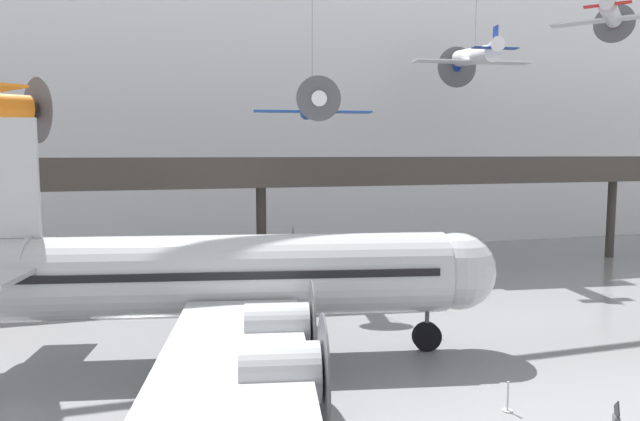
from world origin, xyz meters
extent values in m
cube|color=silver|center=(0.00, 38.11, 14.00)|extent=(140.00, 3.00, 27.99)
cube|color=#38332D|center=(0.00, 25.34, 7.06)|extent=(110.00, 3.20, 0.90)
cube|color=#38332D|center=(0.00, 23.80, 8.06)|extent=(110.00, 0.12, 1.10)
cylinder|color=#38332D|center=(0.00, 26.30, 3.31)|extent=(0.70, 0.70, 6.61)
cylinder|color=#38332D|center=(30.25, 26.30, 3.31)|extent=(0.70, 0.70, 6.61)
cylinder|color=#B7BABF|center=(-4.26, 11.42, 3.63)|extent=(19.24, 7.16, 3.53)
sphere|color=#B7BABF|center=(5.66, 9.44, 3.63)|extent=(3.46, 3.46, 3.46)
cube|color=black|center=(-4.26, 11.42, 3.98)|extent=(17.96, 6.97, 0.32)
cube|color=#B7BABF|center=(-2.08, 18.95, 2.83)|extent=(6.68, 12.73, 0.28)
cube|color=#B7BABF|center=(-5.14, 3.63, 2.83)|extent=(6.68, 12.73, 0.28)
cylinder|color=#B7BABF|center=(-1.31, 16.08, 2.88)|extent=(2.49, 2.09, 1.69)
cylinder|color=#4C4C51|center=(-0.12, 15.84, 2.88)|extent=(0.69, 3.17, 3.22)
cylinder|color=#B7BABF|center=(-0.50, 20.12, 2.88)|extent=(2.49, 2.09, 1.69)
cylinder|color=#4C4C51|center=(0.68, 19.88, 2.88)|extent=(0.69, 3.17, 3.22)
cylinder|color=#B7BABF|center=(-3.33, 5.98, 2.88)|extent=(2.49, 2.09, 1.69)
cylinder|color=#4C4C51|center=(-2.14, 5.74, 2.88)|extent=(0.69, 3.17, 3.22)
cylinder|color=#B7BABF|center=(-4.13, 1.94, 2.88)|extent=(2.49, 2.09, 1.69)
cylinder|color=#4C4C51|center=(-2.95, 1.71, 2.88)|extent=(0.69, 3.17, 3.22)
cube|color=#B7BABF|center=(-12.97, 13.16, 7.86)|extent=(2.41, 0.67, 4.94)
cube|color=#B7BABF|center=(-12.63, 13.09, 4.33)|extent=(4.17, 9.46, 0.20)
cylinder|color=#4C4C51|center=(4.37, 9.69, 1.26)|extent=(0.20, 0.20, 1.21)
cylinder|color=black|center=(4.37, 9.69, 0.65)|extent=(1.35, 0.63, 1.30)
cylinder|color=#4C4C51|center=(-3.49, 14.14, 1.26)|extent=(0.20, 0.20, 1.21)
cylinder|color=black|center=(-3.49, 14.14, 0.65)|extent=(1.35, 0.63, 1.30)
cylinder|color=#4C4C51|center=(-4.60, 8.61, 1.26)|extent=(0.20, 0.20, 1.21)
cylinder|color=black|center=(-4.60, 8.61, 0.65)|extent=(1.35, 0.63, 1.30)
cylinder|color=silver|center=(19.26, 15.68, 17.15)|extent=(4.00, 3.74, 1.07)
cone|color=red|center=(21.01, 17.27, 17.08)|extent=(1.12, 1.13, 0.84)
cylinder|color=#4C4C51|center=(21.14, 17.39, 17.08)|extent=(1.66, 1.83, 2.43)
cone|color=silver|center=(17.63, 14.20, 17.22)|extent=(1.45, 1.42, 0.83)
cube|color=silver|center=(19.46, 15.87, 16.87)|extent=(5.40, 5.80, 0.10)
cube|color=red|center=(17.42, 14.02, 17.15)|extent=(2.04, 2.17, 0.06)
cylinder|color=silver|center=(17.19, 27.19, 16.41)|extent=(2.14, 6.50, 1.90)
cone|color=navy|center=(17.62, 30.46, 16.09)|extent=(1.30, 1.19, 1.17)
cylinder|color=#4C4C51|center=(17.66, 30.69, 16.07)|extent=(3.37, 0.49, 3.39)
cone|color=silver|center=(16.78, 24.15, 16.70)|extent=(1.34, 1.92, 1.27)
cube|color=silver|center=(17.24, 27.57, 16.02)|extent=(9.63, 2.78, 0.10)
cube|color=navy|center=(16.73, 23.77, 17.19)|extent=(0.16, 0.77, 1.56)
cube|color=navy|center=(16.73, 23.77, 16.41)|extent=(3.46, 1.21, 0.06)
cylinder|color=slate|center=(17.19, 27.19, 19.81)|extent=(0.04, 0.04, 5.51)
cylinder|color=#1E4CAD|center=(2.84, 23.16, 11.84)|extent=(1.75, 5.21, 1.57)
cone|color=white|center=(2.47, 20.55, 12.12)|extent=(1.05, 0.96, 0.94)
cylinder|color=#4C4C51|center=(2.45, 20.37, 12.14)|extent=(2.69, 0.42, 2.71)
cone|color=#1E4CAD|center=(3.19, 25.60, 11.58)|extent=(1.08, 1.55, 1.03)
cube|color=#1E4CAD|center=(2.80, 22.86, 11.53)|extent=(7.71, 2.28, 0.10)
cube|color=white|center=(3.23, 25.90, 12.47)|extent=(0.15, 0.62, 1.25)
cube|color=white|center=(3.23, 25.90, 11.84)|extent=(2.77, 0.99, 0.06)
cylinder|color=slate|center=(2.84, 23.16, 17.35)|extent=(0.04, 0.04, 9.97)
cone|color=black|center=(-12.67, 17.45, 10.94)|extent=(1.41, 1.44, 1.09)
cylinder|color=#4C4C51|center=(-12.49, 17.56, 10.94)|extent=(1.76, 2.66, 3.15)
cylinder|color=#B2B5BA|center=(4.23, 3.40, 0.02)|extent=(0.36, 0.36, 0.04)
cylinder|color=#B2B5BA|center=(4.23, 3.40, 0.52)|extent=(0.07, 0.07, 0.95)
sphere|color=#B2B5BA|center=(4.23, 3.40, 1.03)|extent=(0.10, 0.10, 0.10)
cube|color=#232326|center=(6.39, 0.85, 0.88)|extent=(0.46, 0.67, 0.73)
camera|label=1|loc=(-7.40, -12.85, 8.91)|focal=32.00mm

